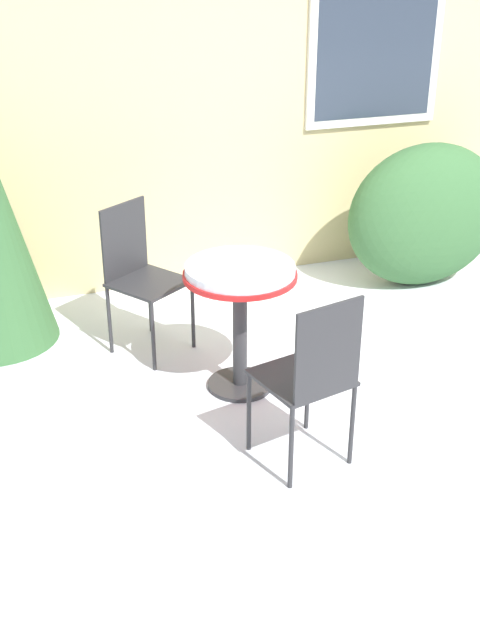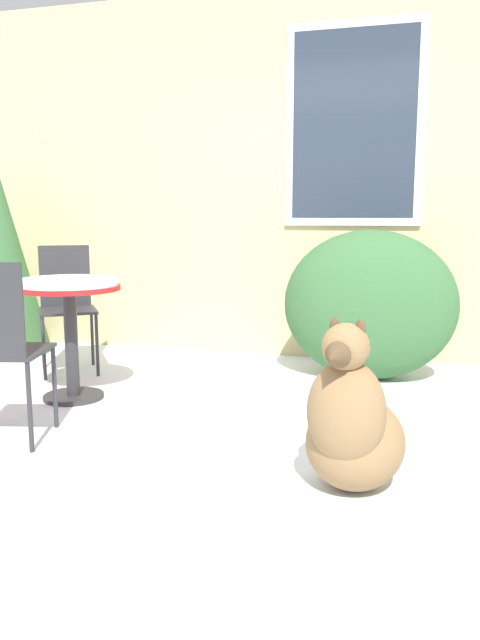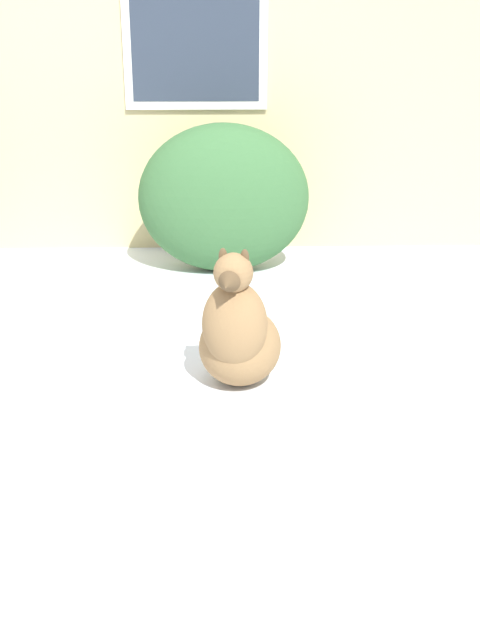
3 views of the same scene
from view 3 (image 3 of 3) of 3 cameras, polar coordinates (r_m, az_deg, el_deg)
The scene contains 4 objects.
ground_plane at distance 4.43m, azimuth -9.79°, elevation -2.83°, with size 16.00×16.00×0.00m, color silver.
house_wall at distance 6.23m, azimuth -7.52°, elevation 18.28°, with size 8.00×0.10×2.90m.
shrub_left at distance 5.72m, azimuth -1.17°, elevation 8.62°, with size 1.21×0.62×1.06m.
dog at distance 3.97m, azimuth -0.14°, elevation -1.07°, with size 0.50×0.67×0.75m.
Camera 3 is at (0.67, -3.99, 1.80)m, focal length 45.00 mm.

